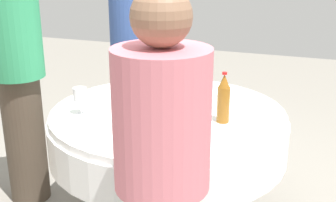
{
  "coord_description": "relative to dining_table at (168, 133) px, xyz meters",
  "views": [
    {
      "loc": [
        -0.84,
        2.22,
        1.61
      ],
      "look_at": [
        0.0,
        0.0,
        0.79
      ],
      "focal_mm": 46.6,
      "sensor_mm": 36.0,
      "label": 1
    }
  ],
  "objects": [
    {
      "name": "wine_glass_mid",
      "position": [
        -0.1,
        -0.41,
        0.25
      ],
      "size": [
        0.07,
        0.07,
        0.15
      ],
      "color": "white",
      "rests_on": "dining_table"
    },
    {
      "name": "spoon_left",
      "position": [
        -0.27,
        -0.41,
        0.15
      ],
      "size": [
        0.14,
        0.14,
        0.0
      ],
      "primitive_type": "cube",
      "rotation": [
        0.0,
        0.0,
        0.76
      ],
      "color": "silver",
      "rests_on": "dining_table"
    },
    {
      "name": "plate_front",
      "position": [
        0.11,
        -0.42,
        0.16
      ],
      "size": [
        0.2,
        0.2,
        0.02
      ],
      "color": "white",
      "rests_on": "dining_table"
    },
    {
      "name": "plate_outer",
      "position": [
        0.39,
        -0.07,
        0.16
      ],
      "size": [
        0.25,
        0.25,
        0.02
      ],
      "color": "white",
      "rests_on": "dining_table"
    },
    {
      "name": "bottle_brown_west",
      "position": [
        0.11,
        -0.17,
        0.27
      ],
      "size": [
        0.06,
        0.06,
        0.26
      ],
      "color": "#593314",
      "rests_on": "dining_table"
    },
    {
      "name": "bottle_amber_left",
      "position": [
        -0.34,
        0.07,
        0.28
      ],
      "size": [
        0.07,
        0.07,
        0.28
      ],
      "color": "#8C5619",
      "rests_on": "dining_table"
    },
    {
      "name": "person_east",
      "position": [
        0.74,
        -1.06,
        0.26
      ],
      "size": [
        0.34,
        0.34,
        1.63
      ],
      "rotation": [
        0.0,
        0.0,
        3.75
      ],
      "color": "#4C3F33",
      "rests_on": "ground_plane"
    },
    {
      "name": "plate_near",
      "position": [
        0.22,
        0.31,
        0.16
      ],
      "size": [
        0.21,
        0.21,
        0.02
      ],
      "color": "white",
      "rests_on": "dining_table"
    },
    {
      "name": "bottle_green_north",
      "position": [
        -0.02,
        -0.1,
        0.26
      ],
      "size": [
        0.07,
        0.07,
        0.25
      ],
      "color": "#2D6B38",
      "rests_on": "dining_table"
    },
    {
      "name": "person_west",
      "position": [
        -0.33,
        0.93,
        0.2
      ],
      "size": [
        0.34,
        0.34,
        1.52
      ],
      "rotation": [
        0.0,
        0.0,
        0.34
      ],
      "color": "slate",
      "rests_on": "ground_plane"
    },
    {
      "name": "dining_table",
      "position": [
        0.0,
        0.0,
        0.0
      ],
      "size": [
        1.39,
        1.39,
        0.74
      ],
      "color": "white",
      "rests_on": "ground_plane"
    },
    {
      "name": "spoon_east",
      "position": [
        -0.17,
        -0.1,
        0.15
      ],
      "size": [
        0.08,
        0.17,
        0.0
      ],
      "primitive_type": "cube",
      "rotation": [
        0.0,
        0.0,
        5.11
      ],
      "color": "silver",
      "rests_on": "dining_table"
    },
    {
      "name": "person_left",
      "position": [
        0.98,
        0.08,
        0.22
      ],
      "size": [
        0.34,
        0.34,
        1.56
      ],
      "rotation": [
        0.0,
        0.0,
        -1.49
      ],
      "color": "#4C3F33",
      "rests_on": "ground_plane"
    },
    {
      "name": "plate_right",
      "position": [
        0.04,
        0.09,
        0.16
      ],
      "size": [
        0.23,
        0.23,
        0.02
      ],
      "color": "white",
      "rests_on": "dining_table"
    },
    {
      "name": "wine_glass_north",
      "position": [
        0.43,
        0.24,
        0.26
      ],
      "size": [
        0.08,
        0.08,
        0.16
      ],
      "color": "white",
      "rests_on": "dining_table"
    },
    {
      "name": "bottle_green_east",
      "position": [
        0.29,
        -0.3,
        0.27
      ],
      "size": [
        0.06,
        0.06,
        0.26
      ],
      "color": "#2D6B38",
      "rests_on": "dining_table"
    }
  ]
}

